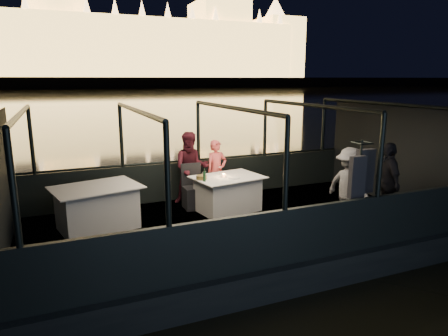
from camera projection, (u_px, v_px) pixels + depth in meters
name	position (u px, v px, depth m)	size (l,w,h in m)	color
river_water	(72.00, 96.00, 80.23)	(500.00, 500.00, 0.00)	black
boat_hull	(232.00, 246.00, 8.14)	(8.60, 4.40, 1.00)	black
boat_deck	(232.00, 224.00, 8.04)	(8.00, 4.00, 0.04)	black
gunwale_port	(199.00, 179.00, 9.74)	(8.00, 0.08, 0.90)	black
gunwale_starboard	(284.00, 237.00, 6.13)	(8.00, 0.08, 0.90)	black
cabin_glass_port	(198.00, 132.00, 9.49)	(8.00, 0.02, 1.40)	#99B2B2
cabin_glass_starboard	(286.00, 164.00, 5.88)	(8.00, 0.02, 1.40)	#99B2B2
cabin_roof_glass	(232.00, 108.00, 7.53)	(8.00, 4.00, 0.02)	#99B2B2
end_wall_fore	(0.00, 188.00, 6.28)	(0.02, 4.00, 2.30)	black
end_wall_aft	(389.00, 153.00, 9.28)	(0.02, 4.00, 2.30)	black
canopy_ribs	(232.00, 167.00, 7.78)	(8.00, 4.00, 2.30)	black
embankment	(61.00, 84.00, 197.14)	(400.00, 140.00, 6.00)	#423D33
parliament_building	(56.00, 13.00, 159.51)	(220.00, 32.00, 60.00)	#F2D18C
dining_table_central	(228.00, 194.00, 8.71)	(1.45, 1.05, 0.77)	white
dining_table_aft	(97.00, 209.00, 7.66)	(1.58, 1.14, 0.84)	silver
chair_port_left	(194.00, 189.00, 8.87)	(0.46, 0.46, 0.98)	black
chair_port_right	(216.00, 184.00, 9.29)	(0.37, 0.37, 0.80)	black
coat_stand	(358.00, 194.00, 6.86)	(0.51, 0.41, 1.84)	black
person_woman_coral	(217.00, 169.00, 9.39)	(0.52, 0.35, 1.45)	#E95754
person_man_maroon	(191.00, 171.00, 9.18)	(0.80, 0.62, 1.67)	#41121B
passenger_stripe	(350.00, 182.00, 7.85)	(1.00, 0.56, 1.54)	silver
passenger_dark	(387.00, 180.00, 7.98)	(0.95, 0.40, 1.62)	black
wine_bottle	(204.00, 174.00, 8.21)	(0.06, 0.06, 0.27)	#13351C
bread_basket	(202.00, 177.00, 8.40)	(0.22, 0.22, 0.09)	olive
amber_candle	(224.00, 175.00, 8.59)	(0.05, 0.05, 0.07)	#FF853F
plate_near	(234.00, 178.00, 8.52)	(0.26, 0.26, 0.02)	silver
plate_far	(204.00, 177.00, 8.56)	(0.22, 0.22, 0.01)	white
wine_glass_white	(204.00, 176.00, 8.27)	(0.06, 0.06, 0.18)	white
wine_glass_red	(219.00, 170.00, 8.85)	(0.06, 0.06, 0.17)	silver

